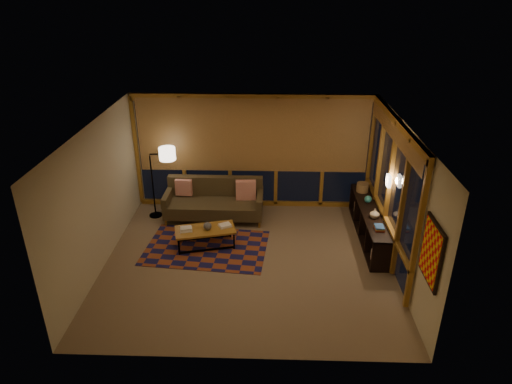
{
  "coord_description": "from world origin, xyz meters",
  "views": [
    {
      "loc": [
        0.4,
        -7.43,
        4.99
      ],
      "look_at": [
        0.14,
        0.49,
        1.26
      ],
      "focal_mm": 32.0,
      "sensor_mm": 36.0,
      "label": 1
    }
  ],
  "objects_px": {
    "coffee_table": "(206,238)",
    "bookshelf": "(369,223)",
    "floor_lamp": "(152,183)",
    "sofa": "(214,201)"
  },
  "relations": [
    {
      "from": "coffee_table",
      "to": "floor_lamp",
      "type": "distance_m",
      "value": 1.96
    },
    {
      "from": "sofa",
      "to": "coffee_table",
      "type": "xyz_separation_m",
      "value": [
        -0.04,
        -1.18,
        -0.24
      ]
    },
    {
      "from": "sofa",
      "to": "coffee_table",
      "type": "distance_m",
      "value": 1.21
    },
    {
      "from": "sofa",
      "to": "bookshelf",
      "type": "bearing_deg",
      "value": -11.27
    },
    {
      "from": "floor_lamp",
      "to": "bookshelf",
      "type": "bearing_deg",
      "value": -17.76
    },
    {
      "from": "sofa",
      "to": "bookshelf",
      "type": "xyz_separation_m",
      "value": [
        3.34,
        -0.71,
        -0.12
      ]
    },
    {
      "from": "bookshelf",
      "to": "coffee_table",
      "type": "bearing_deg",
      "value": -172.06
    },
    {
      "from": "coffee_table",
      "to": "bookshelf",
      "type": "xyz_separation_m",
      "value": [
        3.38,
        0.47,
        0.13
      ]
    },
    {
      "from": "coffee_table",
      "to": "bookshelf",
      "type": "relative_size",
      "value": 0.46
    },
    {
      "from": "floor_lamp",
      "to": "sofa",
      "type": "bearing_deg",
      "value": -12.26
    }
  ]
}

